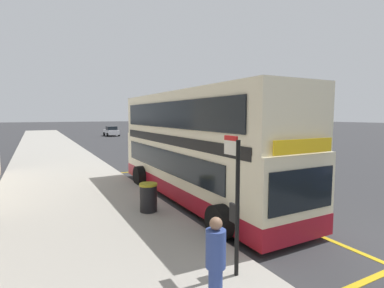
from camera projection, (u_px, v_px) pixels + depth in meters
name	position (u px, v px, depth m)	size (l,w,h in m)	color
ground_plane	(115.00, 145.00, 34.72)	(260.00, 260.00, 0.00)	#333335
pavement_near	(49.00, 147.00, 31.43)	(6.00, 76.00, 0.14)	#A39E93
double_decker_bus	(196.00, 149.00, 12.26)	(3.27, 11.17, 4.40)	beige
bus_bay_markings	(196.00, 199.00, 12.25)	(2.89, 14.19, 0.01)	gold
bus_stop_sign	(235.00, 195.00, 6.10)	(0.09, 0.51, 2.92)	black
parked_car_white_far	(111.00, 131.00, 49.14)	(2.09, 4.20, 1.62)	silver
pedestrian_waiting_near_sign	(216.00, 262.00, 4.92)	(0.34, 0.34, 1.67)	#33478C
litter_bin	(148.00, 197.00, 10.24)	(0.62, 0.62, 0.99)	black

